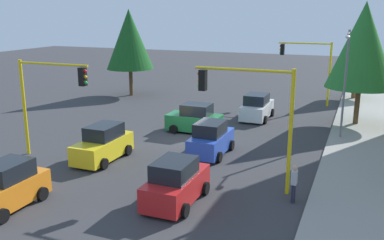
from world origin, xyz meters
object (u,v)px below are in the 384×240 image
at_px(car_orange, 7,187).
at_px(street_lamp_curbside, 346,73).
at_px(car_blue, 211,139).
at_px(pedestrian_crossing, 294,183).
at_px(traffic_signal_near_left, 251,104).
at_px(car_white, 257,107).
at_px(traffic_signal_far_left, 309,61).
at_px(traffic_signal_near_right, 48,90).
at_px(tree_roadside_far, 357,52).
at_px(tree_roadside_mid, 363,45).
at_px(tree_opposite_side, 129,39).
at_px(car_yellow, 103,144).
at_px(car_green, 195,119).
at_px(car_red, 176,183).

bearing_deg(car_orange, street_lamp_curbside, 141.22).
height_order(car_blue, pedestrian_crossing, car_blue).
height_order(traffic_signal_near_left, car_white, traffic_signal_near_left).
xyz_separation_m(traffic_signal_far_left, traffic_signal_near_right, (20.00, -11.34, -0.04)).
relative_size(tree_roadside_far, car_blue, 1.82).
bearing_deg(tree_roadside_mid, traffic_signal_far_left, -144.22).
bearing_deg(tree_opposite_side, traffic_signal_near_left, 42.86).
height_order(street_lamp_curbside, car_white, street_lamp_curbside).
distance_m(tree_roadside_mid, car_yellow, 19.07).
xyz_separation_m(traffic_signal_near_left, car_white, (-13.23, -2.86, -3.14)).
bearing_deg(tree_roadside_far, pedestrian_crossing, -3.70).
bearing_deg(tree_roadside_mid, car_orange, -33.67).
relative_size(traffic_signal_far_left, car_orange, 1.51).
relative_size(traffic_signal_near_right, tree_roadside_far, 0.80).
distance_m(car_green, car_blue, 4.87).
xyz_separation_m(tree_opposite_side, car_red, (20.75, 14.18, -4.58)).
height_order(tree_opposite_side, car_white, tree_opposite_side).
height_order(traffic_signal_far_left, tree_opposite_side, tree_opposite_side).
bearing_deg(tree_opposite_side, street_lamp_curbside, 67.45).
relative_size(car_yellow, car_orange, 1.10).
height_order(traffic_signal_far_left, pedestrian_crossing, traffic_signal_far_left).
height_order(street_lamp_curbside, car_green, street_lamp_curbside).
distance_m(tree_roadside_mid, car_blue, 13.54).
height_order(car_orange, pedestrian_crossing, car_orange).
bearing_deg(car_white, car_blue, -2.66).
relative_size(car_blue, car_red, 0.97).
relative_size(car_orange, car_red, 0.95).
bearing_deg(street_lamp_curbside, pedestrian_crossing, -7.14).
height_order(tree_roadside_far, car_green, tree_roadside_far).
distance_m(traffic_signal_far_left, car_white, 7.94).
xyz_separation_m(traffic_signal_near_left, car_yellow, (-0.79, -8.56, -3.14)).
bearing_deg(car_yellow, car_white, 155.38).
bearing_deg(traffic_signal_far_left, car_orange, -19.00).
xyz_separation_m(traffic_signal_far_left, tree_roadside_far, (-4.00, 3.82, 0.55)).
height_order(traffic_signal_far_left, traffic_signal_near_right, traffic_signal_far_left).
bearing_deg(tree_roadside_far, tree_opposite_side, -73.69).
bearing_deg(tree_opposite_side, traffic_signal_far_left, 96.84).
bearing_deg(traffic_signal_far_left, street_lamp_curbside, 18.73).
bearing_deg(car_blue, traffic_signal_far_left, 168.52).
relative_size(street_lamp_curbside, car_orange, 1.91).
distance_m(traffic_signal_far_left, tree_opposite_side, 16.87).
distance_m(street_lamp_curbside, tree_opposite_side, 21.90).
distance_m(car_white, car_red, 15.98).
bearing_deg(traffic_signal_near_left, car_red, -42.55).
distance_m(traffic_signal_near_left, car_yellow, 9.15).
bearing_deg(tree_roadside_far, car_red, -13.29).
height_order(tree_roadside_mid, tree_roadside_far, tree_roadside_mid).
xyz_separation_m(car_yellow, car_blue, (-3.11, 5.27, -0.00)).
xyz_separation_m(car_orange, car_white, (-19.08, 6.07, 0.00)).
distance_m(tree_opposite_side, car_blue, 19.99).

